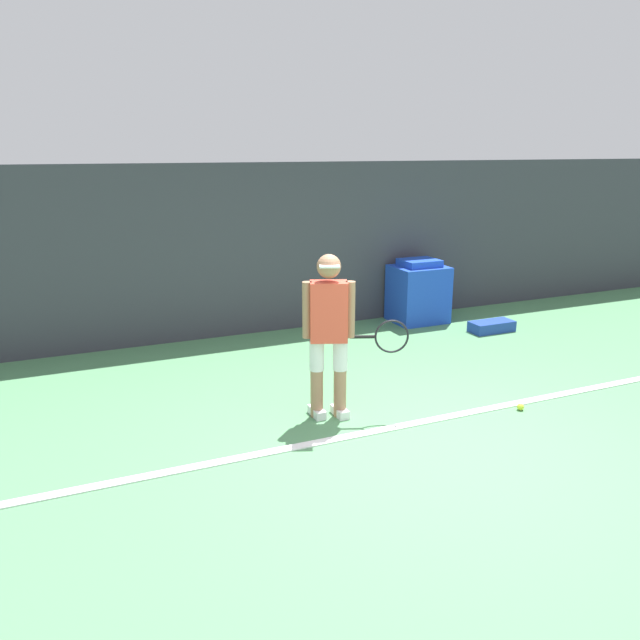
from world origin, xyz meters
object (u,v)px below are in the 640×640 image
covered_chair (418,292)px  equipment_bag (492,326)px  tennis_player (330,329)px  tennis_ball (520,407)px

covered_chair → equipment_bag: bearing=-53.0°
tennis_player → tennis_ball: size_ratio=22.98×
tennis_player → covered_chair: tennis_player is taller
tennis_player → tennis_ball: 2.05m
tennis_ball → tennis_player: bearing=160.7°
tennis_player → equipment_bag: tennis_player is taller
tennis_player → tennis_ball: bearing=1.6°
tennis_ball → covered_chair: (0.81, 3.19, 0.40)m
tennis_ball → equipment_bag: equipment_bag is taller
tennis_player → equipment_bag: 3.74m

